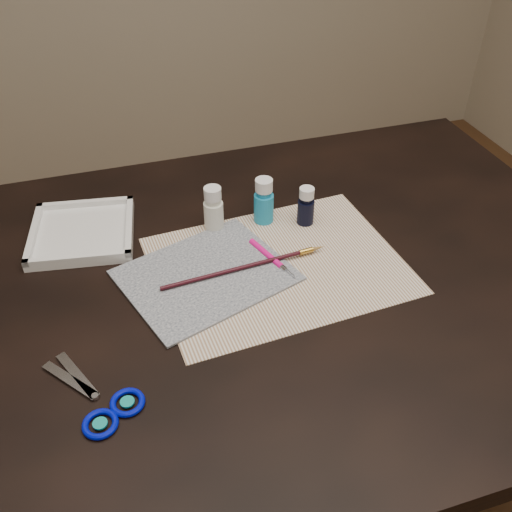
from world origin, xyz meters
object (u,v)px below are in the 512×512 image
object	(u,v)px
canvas	(206,275)
scissors	(84,393)
paint_bottle_navy	(306,206)
paint_bottle_white	(213,209)
palette_tray	(82,232)
paint_bottle_cyan	(264,201)
paper	(278,265)

from	to	relation	value
canvas	scissors	size ratio (longest dim) A/B	1.45
paint_bottle_navy	canvas	bearing A→B (deg)	-155.98
paint_bottle_white	palette_tray	xyz separation A→B (m)	(-0.24, 0.05, -0.03)
paint_bottle_navy	paint_bottle_cyan	bearing A→B (deg)	157.58
scissors	paint_bottle_white	bearing A→B (deg)	-78.05
paper	paint_bottle_white	xyz separation A→B (m)	(-0.08, 0.14, 0.04)
paint_bottle_white	palette_tray	world-z (taller)	paint_bottle_white
paper	scissors	bearing A→B (deg)	-152.01
paper	paint_bottle_cyan	distance (m)	0.14
canvas	paint_bottle_navy	distance (m)	0.24
paint_bottle_navy	scissors	world-z (taller)	paint_bottle_navy
paper	palette_tray	world-z (taller)	palette_tray
canvas	paint_bottle_cyan	xyz separation A→B (m)	(0.15, 0.13, 0.04)
paint_bottle_navy	palette_tray	size ratio (longest dim) A/B	0.42
paper	paint_bottle_white	world-z (taller)	paint_bottle_white
canvas	palette_tray	bearing A→B (deg)	136.66
paint_bottle_navy	palette_tray	distance (m)	0.42
paper	paint_bottle_cyan	bearing A→B (deg)	82.69
scissors	paint_bottle_cyan	bearing A→B (deg)	-87.28
palette_tray	canvas	bearing A→B (deg)	-43.34
paper	scissors	size ratio (longest dim) A/B	2.30
scissors	palette_tray	world-z (taller)	palette_tray
palette_tray	paper	bearing A→B (deg)	-30.57
paint_bottle_cyan	paint_bottle_white	bearing A→B (deg)	177.37
paint_bottle_navy	scissors	xyz separation A→B (m)	(-0.44, -0.29, -0.03)
canvas	paint_bottle_navy	size ratio (longest dim) A/B	3.45
paint_bottle_white	paint_bottle_cyan	size ratio (longest dim) A/B	0.97
paper	paint_bottle_cyan	xyz separation A→B (m)	(0.02, 0.14, 0.05)
paint_bottle_navy	scissors	size ratio (longest dim) A/B	0.42
canvas	paint_bottle_cyan	size ratio (longest dim) A/B	2.92
canvas	paint_bottle_navy	bearing A→B (deg)	24.02
paint_bottle_navy	palette_tray	bearing A→B (deg)	168.53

